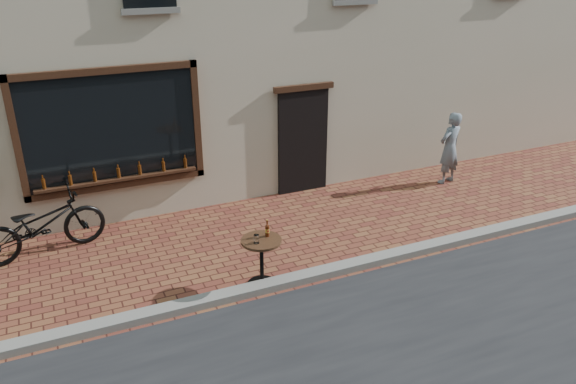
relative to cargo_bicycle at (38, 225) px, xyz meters
name	(u,v)px	position (x,y,z in m)	size (l,w,h in m)	color
ground	(286,292)	(3.35, -2.76, -0.57)	(90.00, 90.00, 0.00)	#5E281E
kerb	(281,283)	(3.35, -2.56, -0.51)	(90.00, 0.25, 0.12)	slate
cargo_bicycle	(38,225)	(0.00, 0.00, 0.00)	(2.55, 1.15, 1.19)	black
bistro_table	(262,253)	(3.10, -2.40, 0.00)	(0.63, 0.63, 1.07)	black
pedestrian	(450,148)	(8.40, -0.19, 0.23)	(0.59, 0.38, 1.61)	slate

